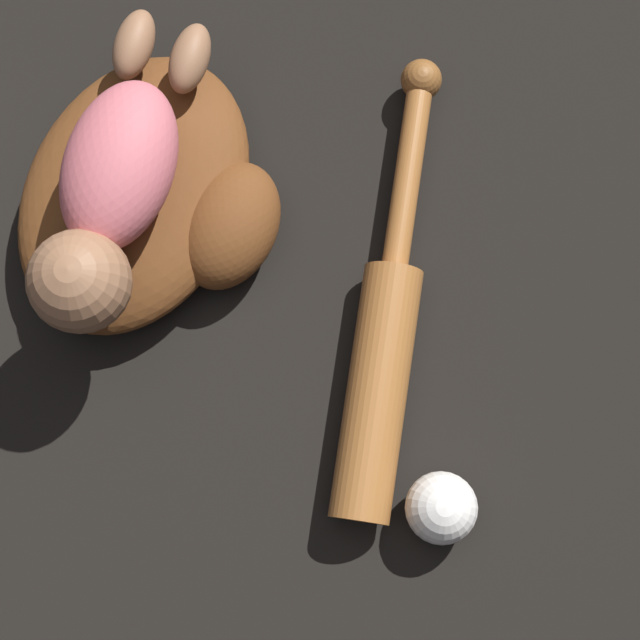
{
  "coord_description": "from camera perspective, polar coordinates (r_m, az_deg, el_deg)",
  "views": [
    {
      "loc": [
        0.35,
        0.22,
        1.12
      ],
      "look_at": [
        0.14,
        0.22,
        0.07
      ],
      "focal_mm": 60.0,
      "sensor_mm": 36.0,
      "label": 1
    }
  ],
  "objects": [
    {
      "name": "ground_plane",
      "position": [
        1.19,
        -10.79,
        6.07
      ],
      "size": [
        6.0,
        6.0,
        0.0
      ],
      "primitive_type": "plane",
      "color": "black"
    },
    {
      "name": "baby_figure",
      "position": [
        1.06,
        -11.15,
        6.72
      ],
      "size": [
        0.35,
        0.17,
        0.1
      ],
      "color": "#D16670",
      "rests_on": "baseball_glove"
    },
    {
      "name": "baseball",
      "position": [
        1.09,
        6.49,
        -9.93
      ],
      "size": [
        0.07,
        0.07,
        0.07
      ],
      "color": "white",
      "rests_on": "ground"
    },
    {
      "name": "baseball_glove",
      "position": [
        1.15,
        -9.03,
        6.6
      ],
      "size": [
        0.38,
        0.34,
        0.08
      ],
      "color": "brown",
      "rests_on": "ground"
    },
    {
      "name": "baseball_bat",
      "position": [
        1.11,
        3.45,
        -1.03
      ],
      "size": [
        0.5,
        0.12,
        0.06
      ],
      "color": "#9E602D",
      "rests_on": "ground"
    }
  ]
}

